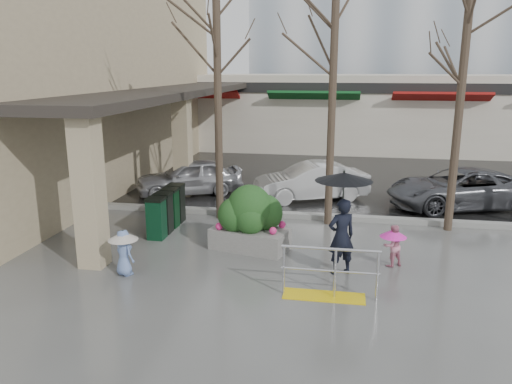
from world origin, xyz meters
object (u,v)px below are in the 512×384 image
(planter, at_px, (250,219))
(news_boxes, at_px, (167,210))
(woman, at_px, (342,214))
(child_blue, at_px, (124,247))
(tree_midwest, at_px, (335,34))
(child_pink, at_px, (393,242))
(handrail, at_px, (328,279))
(tree_mideast, at_px, (465,48))
(car_b, at_px, (311,181))
(car_a, at_px, (190,177))
(car_c, at_px, (460,189))
(tree_west, at_px, (217,41))

(planter, height_order, news_boxes, planter)
(woman, xyz_separation_m, child_blue, (-4.59, -0.90, -0.73))
(tree_midwest, bearing_deg, planter, -127.04)
(child_pink, relative_size, child_blue, 0.94)
(handrail, relative_size, news_boxes, 0.96)
(tree_mideast, xyz_separation_m, car_b, (-3.99, 2.61, -4.23))
(car_a, xyz_separation_m, car_b, (4.26, 0.01, 0.00))
(child_blue, relative_size, planter, 0.50)
(woman, xyz_separation_m, car_c, (3.66, 6.00, -0.73))
(handrail, height_order, car_c, car_c)
(woman, xyz_separation_m, car_a, (-5.34, 6.18, -0.73))
(news_boxes, bearing_deg, planter, -22.57)
(tree_midwest, relative_size, tree_mideast, 1.08)
(handrail, bearing_deg, tree_west, 124.99)
(tree_mideast, xyz_separation_m, news_boxes, (-7.67, -1.33, -4.30))
(car_c, bearing_deg, child_pink, -42.32)
(tree_west, distance_m, tree_midwest, 3.20)
(tree_west, xyz_separation_m, planter, (1.38, -2.42, -4.31))
(tree_midwest, distance_m, woman, 5.29)
(tree_midwest, height_order, news_boxes, tree_midwest)
(tree_midwest, distance_m, planter, 5.39)
(tree_mideast, bearing_deg, car_c, 72.67)
(car_b, bearing_deg, tree_west, -66.82)
(child_pink, xyz_separation_m, car_a, (-6.49, 5.55, 0.06))
(handrail, height_order, news_boxes, news_boxes)
(tree_west, height_order, news_boxes, tree_west)
(car_a, bearing_deg, planter, 7.28)
(woman, height_order, car_c, woman)
(news_boxes, distance_m, car_a, 3.98)
(tree_west, bearing_deg, news_boxes, -131.22)
(planter, xyz_separation_m, car_c, (5.88, 4.84, -0.15))
(tree_west, distance_m, car_a, 5.45)
(tree_mideast, xyz_separation_m, car_a, (-8.25, 2.60, -4.23))
(tree_west, xyz_separation_m, child_pink, (4.74, -2.95, -4.52))
(woman, bearing_deg, child_blue, -16.46)
(woman, bearing_deg, car_c, -148.94)
(tree_mideast, relative_size, child_blue, 6.35)
(tree_west, relative_size, car_a, 1.84)
(tree_mideast, xyz_separation_m, child_pink, (-1.76, -2.95, -4.29))
(tree_west, xyz_separation_m, woman, (3.59, -3.58, -3.73))
(car_b, xyz_separation_m, car_c, (4.75, -0.19, 0.00))
(handrail, height_order, tree_mideast, tree_mideast)
(news_boxes, distance_m, car_c, 9.22)
(news_boxes, height_order, car_c, car_c)
(child_pink, bearing_deg, handrail, 22.88)
(planter, xyz_separation_m, car_a, (-3.13, 5.02, -0.15))
(news_boxes, relative_size, car_a, 0.54)
(child_blue, xyz_separation_m, car_a, (-0.75, 7.07, 0.00))
(planter, bearing_deg, car_b, 77.29)
(news_boxes, bearing_deg, handrail, -36.97)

